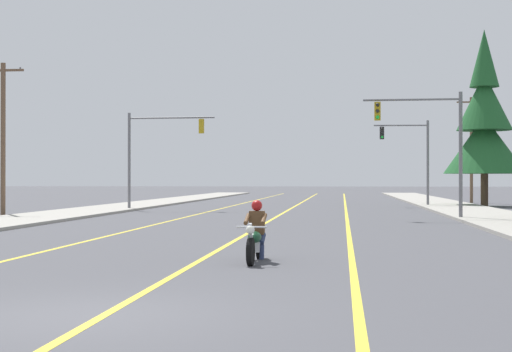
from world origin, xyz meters
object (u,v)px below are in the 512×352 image
object	(u,v)px
traffic_signal_near_right	(432,135)
conifer_tree_right_verge_far	(484,125)
utility_pole_left_near	(3,135)
traffic_signal_mid_right	(413,150)
utility_pole_right_far	(471,147)
motorcycle_with_rider	(256,237)
traffic_signal_near_left	(154,145)

from	to	relation	value
traffic_signal_near_right	conifer_tree_right_verge_far	world-z (taller)	conifer_tree_right_verge_far
utility_pole_left_near	traffic_signal_mid_right	bearing A→B (deg)	35.21
utility_pole_right_far	conifer_tree_right_verge_far	size ratio (longest dim) A/B	0.69
motorcycle_with_rider	utility_pole_left_near	size ratio (longest dim) A/B	0.27
utility_pole_left_near	conifer_tree_right_verge_far	size ratio (longest dim) A/B	0.65
utility_pole_left_near	utility_pole_right_far	bearing A→B (deg)	41.68
traffic_signal_near_right	utility_pole_right_far	world-z (taller)	utility_pole_right_far
traffic_signal_mid_right	utility_pole_right_far	bearing A→B (deg)	58.78
traffic_signal_near_left	utility_pole_right_far	world-z (taller)	utility_pole_right_far
traffic_signal_mid_right	utility_pole_right_far	xyz separation A→B (m)	(5.66, 9.34, 0.59)
motorcycle_with_rider	traffic_signal_mid_right	bearing A→B (deg)	79.49
traffic_signal_near_right	traffic_signal_near_left	bearing A→B (deg)	149.18
traffic_signal_near_left	traffic_signal_mid_right	distance (m)	18.90
traffic_signal_mid_right	traffic_signal_near_left	bearing A→B (deg)	-153.38
traffic_signal_near_left	traffic_signal_mid_right	bearing A→B (deg)	26.62
traffic_signal_near_right	traffic_signal_mid_right	bearing A→B (deg)	87.83
traffic_signal_near_left	utility_pole_left_near	bearing A→B (deg)	-128.72
utility_pole_left_near	utility_pole_right_far	xyz separation A→B (m)	(28.93, 25.76, 0.28)
utility_pole_left_near	conifer_tree_right_verge_far	distance (m)	33.21
traffic_signal_near_left	utility_pole_left_near	distance (m)	10.19
motorcycle_with_rider	conifer_tree_right_verge_far	bearing A→B (deg)	72.50
traffic_signal_near_left	utility_pole_left_near	xyz separation A→B (m)	(-6.38, -7.95, 0.20)
utility_pole_right_far	traffic_signal_near_right	bearing A→B (deg)	-103.00
traffic_signal_mid_right	utility_pole_left_near	bearing A→B (deg)	-144.79
traffic_signal_mid_right	utility_pole_right_far	distance (m)	10.93
conifer_tree_right_verge_far	traffic_signal_near_left	bearing A→B (deg)	-157.48
utility_pole_left_near	conifer_tree_right_verge_far	world-z (taller)	conifer_tree_right_verge_far
utility_pole_right_far	conifer_tree_right_verge_far	xyz separation A→B (m)	(-0.50, -8.66, 1.23)
traffic_signal_near_left	conifer_tree_right_verge_far	distance (m)	23.94
traffic_signal_mid_right	utility_pole_left_near	size ratio (longest dim) A/B	0.75
utility_pole_left_near	utility_pole_right_far	size ratio (longest dim) A/B	0.94
motorcycle_with_rider	utility_pole_left_near	distance (m)	27.34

